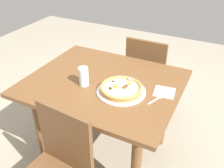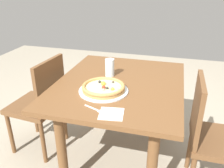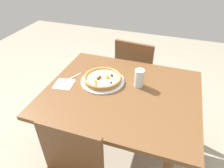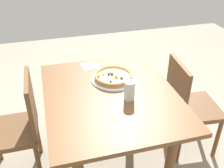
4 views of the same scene
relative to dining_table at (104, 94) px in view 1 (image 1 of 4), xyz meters
The scene contains 8 objects.
ground_plane 0.61m from the dining_table, ahead, with size 6.00×6.00×0.00m, color #9E937F.
dining_table is the anchor object (origin of this frame).
chair_far 0.71m from the dining_table, 79.24° to the left, with size 0.40×0.40×0.87m.
plate 0.23m from the dining_table, 21.88° to the right, with size 0.34×0.34×0.01m, color silver.
pizza 0.25m from the dining_table, 21.69° to the right, with size 0.30×0.30×0.05m.
fork 0.45m from the dining_table, ahead, with size 0.08×0.16×0.00m.
drinking_glass 0.24m from the dining_table, 133.42° to the right, with size 0.07×0.07×0.14m, color silver.
napkin 0.47m from the dining_table, ahead, with size 0.14×0.14×0.00m, color white.
Camera 1 is at (0.77, -1.40, 1.71)m, focal length 40.14 mm.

